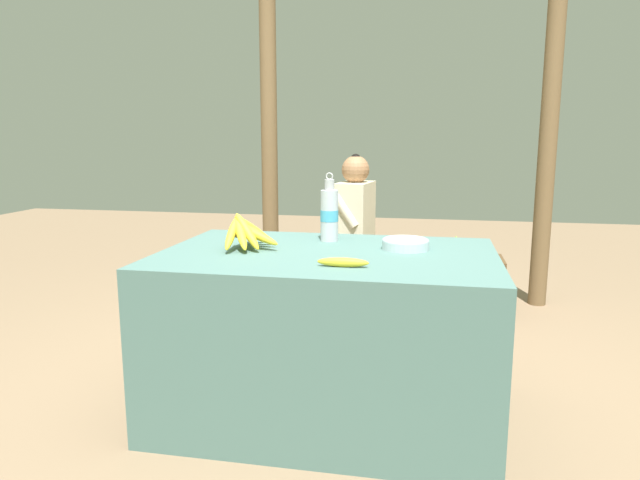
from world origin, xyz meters
TOP-DOWN VIEW (x-y plane):
  - ground_plane at (0.00, 0.00)m, footprint 12.00×12.00m
  - market_counter at (0.00, 0.00)m, footprint 1.37×0.91m
  - banana_bunch_ripe at (-0.35, 0.01)m, footprint 0.23×0.32m
  - serving_bowl at (0.31, 0.12)m, footprint 0.20×0.20m
  - water_bottle at (-0.04, 0.26)m, footprint 0.08×0.08m
  - loose_banana_front at (0.10, -0.25)m, footprint 0.19×0.04m
  - wooden_bench at (0.20, 1.52)m, footprint 1.39×0.32m
  - seated_vendor at (-0.13, 1.50)m, footprint 0.43×0.41m
  - banana_bunch_green at (0.61, 1.52)m, footprint 0.17×0.30m
  - support_post_near at (-0.78, 1.87)m, footprint 0.12×0.12m
  - support_post_far at (1.17, 1.87)m, footprint 0.12×0.12m

SIDE VIEW (x-z plane):
  - ground_plane at x=0.00m, z-range 0.00..0.00m
  - wooden_bench at x=0.20m, z-range 0.13..0.52m
  - market_counter at x=0.00m, z-range 0.00..0.71m
  - banana_bunch_green at x=0.61m, z-range 0.38..0.53m
  - seated_vendor at x=-0.13m, z-range 0.07..1.14m
  - loose_banana_front at x=0.10m, z-range 0.71..0.74m
  - serving_bowl at x=0.31m, z-range 0.71..0.75m
  - banana_bunch_ripe at x=-0.35m, z-range 0.70..0.86m
  - water_bottle at x=-0.04m, z-range 0.67..0.99m
  - support_post_near at x=-0.78m, z-range 0.00..2.72m
  - support_post_far at x=1.17m, z-range 0.00..2.72m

